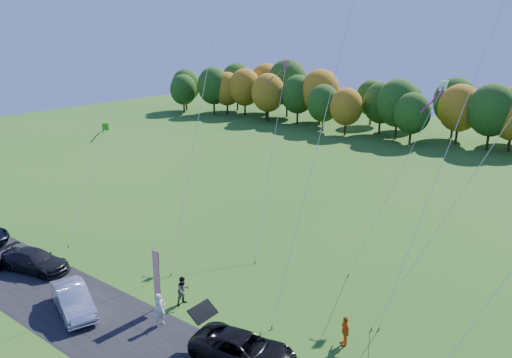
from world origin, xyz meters
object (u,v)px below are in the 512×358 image
Objects in this scene: black_suv at (244,350)px; silver_sedan at (73,300)px; person_east at (345,330)px; feather_flag at (156,273)px.

black_suv is 11.43m from silver_sedan.
silver_sedan is 16.09m from person_east.
black_suv is 1.13× the size of silver_sedan.
black_suv is 7.48m from feather_flag.
person_east is at bearing -45.68° from black_suv.
black_suv is at bearing -5.53° from feather_flag.
silver_sedan is 5.32m from feather_flag.
person_east reaches higher than silver_sedan.
silver_sedan is at bearing 92.73° from black_suv.
black_suv is 3.35× the size of person_east.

